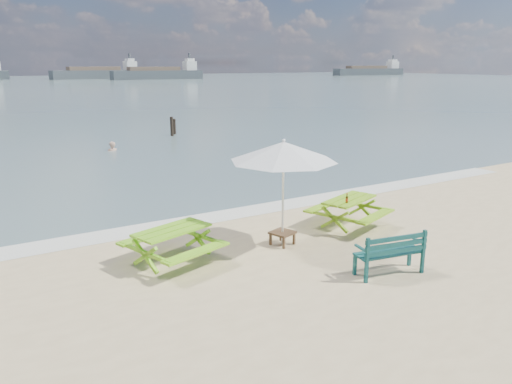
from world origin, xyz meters
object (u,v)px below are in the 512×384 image
picnic_table_left (173,247)px  side_table (282,238)px  swimmer (113,159)px  patio_umbrella (284,152)px  beer_bottle (347,200)px  park_bench (389,261)px  picnic_table_right (349,213)px

picnic_table_left → side_table: picnic_table_left is taller
picnic_table_left → swimmer: bearing=79.2°
side_table → patio_umbrella: (0.00, -0.00, 1.95)m
side_table → patio_umbrella: 1.95m
beer_bottle → picnic_table_left: bearing=175.4°
picnic_table_left → park_bench: park_bench is taller
picnic_table_left → beer_bottle: (4.26, -0.34, 0.45)m
picnic_table_left → swimmer: size_ratio=1.30×
park_bench → beer_bottle: beer_bottle is taller
side_table → patio_umbrella: size_ratio=0.20×
picnic_table_left → beer_bottle: 4.30m
picnic_table_right → park_bench: park_bench is taller
swimmer → patio_umbrella: bearing=-90.7°
side_table → beer_bottle: bearing=-2.7°
picnic_table_right → beer_bottle: 0.62m
picnic_table_right → park_bench: size_ratio=1.49×
picnic_table_right → beer_bottle: bearing=-140.8°
picnic_table_left → park_bench: bearing=-38.2°
patio_umbrella → swimmer: (0.18, 14.28, -2.48)m
swimmer → beer_bottle: bearing=-83.7°
side_table → park_bench: bearing=-70.2°
picnic_table_right → side_table: 2.11m
park_bench → beer_bottle: 2.52m
beer_bottle → swimmer: beer_bottle is taller
park_bench → side_table: (-0.85, 2.37, -0.10)m
park_bench → patio_umbrella: 3.12m
park_bench → beer_bottle: size_ratio=5.96×
picnic_table_right → park_bench: 2.83m
picnic_table_right → park_bench: bearing=-115.9°
picnic_table_right → park_bench: (-1.24, -2.55, -0.09)m
park_bench → side_table: size_ratio=2.40×
picnic_table_left → picnic_table_right: size_ratio=0.99×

